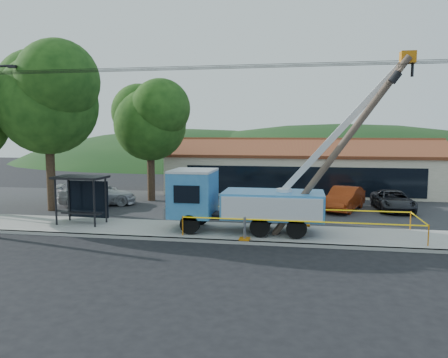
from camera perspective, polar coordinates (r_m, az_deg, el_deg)
ground at (r=18.81m, az=-2.47°, el=-9.90°), size 120.00×120.00×0.00m
curb at (r=20.77m, az=-1.19°, el=-8.11°), size 60.00×0.25×0.15m
sidewalk at (r=22.59m, az=-0.24°, el=-6.93°), size 60.00×4.00×0.15m
parking_lot at (r=30.34m, az=2.49°, el=-3.57°), size 60.00×12.00×0.10m
strip_mall at (r=37.76m, az=10.16°, el=1.09°), size 22.50×8.53×4.67m
tree_west_near at (r=30.28m, az=-22.08°, el=10.16°), size 7.56×6.72×10.80m
tree_lot at (r=32.54m, az=-9.64°, el=7.91°), size 6.30×5.60×8.94m
hill_west at (r=75.24m, az=-4.48°, el=2.28°), size 78.40×56.00×28.00m
hill_center at (r=73.06m, az=14.87°, el=1.97°), size 89.60×64.00×32.00m
utility_truck at (r=22.18m, az=2.32°, el=-2.59°), size 11.71×4.18×8.68m
leaning_pole at (r=21.33m, az=15.55°, el=4.85°), size 6.22×1.81×8.61m
bus_shelter at (r=25.32m, az=-17.99°, el=-1.19°), size 2.81×1.82×2.63m
caution_tape at (r=22.34m, az=9.88°, el=-5.08°), size 11.34×3.34×0.96m
car_silver at (r=30.92m, az=-16.26°, el=-3.72°), size 2.19×4.64×1.53m
car_red at (r=29.60m, az=15.39°, el=-4.13°), size 3.15×4.90×1.52m
car_white at (r=31.74m, az=-16.19°, el=-3.47°), size 5.67×3.92×1.52m
car_dark at (r=30.57m, az=21.14°, el=-4.01°), size 2.34×4.75×1.30m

